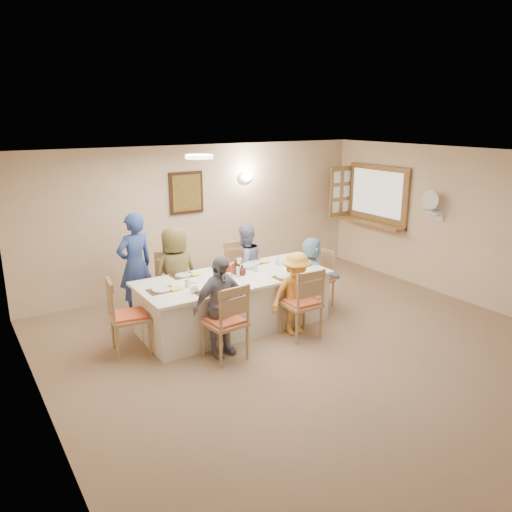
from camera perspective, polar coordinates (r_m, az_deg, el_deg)
ground at (r=6.55m, az=8.26°, el=-11.47°), size 7.00×7.00×0.00m
room_walls at (r=6.01m, az=8.83°, el=1.48°), size 7.00×7.00×7.00m
wall_picture at (r=8.69m, az=-7.97°, el=7.17°), size 0.62×0.05×0.72m
wall_sconce at (r=9.21m, az=-1.08°, el=9.05°), size 0.26×0.09×0.18m
ceiling_light at (r=6.54m, az=-6.51°, el=11.21°), size 0.36×0.36×0.05m
serving_hatch at (r=9.90m, az=13.74°, el=6.74°), size 0.06×1.50×1.15m
hatch_sill at (r=9.91m, az=13.06°, el=3.70°), size 0.30×1.50×0.05m
shutter_door at (r=10.26m, az=9.65°, el=7.27°), size 0.55×0.04×1.00m
fan_shelf at (r=8.99m, az=19.53°, el=4.75°), size 0.22×0.36×0.03m
desk_fan at (r=8.94m, az=19.50°, el=5.68°), size 0.30×0.30×0.28m
dining_table at (r=7.27m, az=-2.51°, el=-5.20°), size 2.77×1.17×0.76m
chair_back_left at (r=7.65m, az=-9.44°, el=-3.34°), size 0.55×0.55×1.00m
chair_back_right at (r=8.17m, az=-1.70°, el=-1.95°), size 0.54×0.54×0.99m
chair_front_left at (r=6.30m, az=-3.59°, el=-7.38°), size 0.53×0.53×1.01m
chair_front_right at (r=6.91m, az=5.17°, el=-5.25°), size 0.51×0.51×1.01m
chair_left_end at (r=6.64m, az=-14.25°, el=-6.58°), size 0.56×0.56×1.02m
chair_right_end at (r=8.08m, az=7.04°, el=-2.55°), size 0.49×0.49×0.91m
diner_back_left at (r=7.48m, az=-9.15°, el=-2.05°), size 0.79×0.60×1.43m
diner_back_right at (r=8.02m, az=-1.27°, el=-1.05°), size 0.75×0.64×1.32m
diner_front_left at (r=6.34m, az=-4.14°, el=-5.73°), size 0.84×0.49×1.32m
diner_front_right at (r=6.97m, az=4.58°, el=-4.29°), size 0.86×0.60×1.19m
diner_right_end at (r=7.96m, az=6.35°, el=-1.89°), size 1.10×0.43×1.15m
caregiver at (r=7.72m, az=-13.64°, el=-1.05°), size 0.73×0.61×1.61m
placemat_fl at (r=6.52m, az=-5.26°, el=-4.18°), size 0.37×0.28×0.01m
plate_fl at (r=6.51m, az=-5.26°, el=-4.10°), size 0.23×0.23×0.01m
napkin_fl at (r=6.55m, az=-3.66°, el=-3.97°), size 0.13×0.13×0.01m
placemat_fr at (r=7.11m, az=3.35°, el=-2.41°), size 0.33×0.25×0.01m
plate_fr at (r=7.11m, az=3.35°, el=-2.33°), size 0.25×0.25×0.02m
napkin_fr at (r=7.18m, az=4.75°, el=-2.21°), size 0.14×0.14×0.01m
placemat_bl at (r=7.24m, az=-8.34°, el=-2.23°), size 0.34×0.26×0.01m
plate_bl at (r=7.23m, az=-8.34°, el=-2.16°), size 0.23×0.23×0.01m
napkin_bl at (r=7.26m, az=-6.88°, el=-2.05°), size 0.13×0.13×0.01m
placemat_br at (r=7.78m, az=-0.27°, el=-0.78°), size 0.38×0.28×0.01m
plate_br at (r=7.77m, az=-0.27°, el=-0.71°), size 0.25×0.25×0.02m
napkin_br at (r=7.83m, az=1.04°, el=-0.62°), size 0.15×0.15×0.01m
placemat_le at (r=6.69m, az=-10.74°, el=-3.87°), size 0.36×0.27×0.01m
plate_le at (r=6.68m, az=-10.74°, el=-3.79°), size 0.25×0.25×0.02m
napkin_le at (r=6.70m, az=-9.16°, el=-3.68°), size 0.15×0.15×0.01m
placemat_re at (r=7.73m, az=4.65°, el=-0.93°), size 0.36×0.27×0.01m
plate_re at (r=7.73m, az=4.66°, el=-0.86°), size 0.23×0.23×0.01m
napkin_re at (r=7.80m, az=5.93°, el=-0.77°), size 0.14×0.14×0.01m
teacup_a at (r=6.53m, az=-7.05°, el=-3.86°), size 0.14×0.14×0.08m
teacup_b at (r=7.73m, az=-1.93°, el=-0.58°), size 0.15×0.15×0.09m
bowl_a at (r=6.81m, az=-3.13°, el=-3.06°), size 0.27×0.27×0.05m
bowl_b at (r=7.51m, az=-0.88°, el=-1.16°), size 0.33×0.33×0.06m
condiment_ketchup at (r=7.07m, az=-3.14°, el=-1.50°), size 0.12×0.12×0.24m
condiment_brown at (r=7.23m, az=-2.32°, el=-1.22°), size 0.10×0.11×0.22m
condiment_malt at (r=7.18m, az=-1.60°, el=-1.60°), size 0.16×0.16×0.15m
drinking_glass at (r=7.09m, az=-3.80°, el=-2.02°), size 0.07×0.07×0.11m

